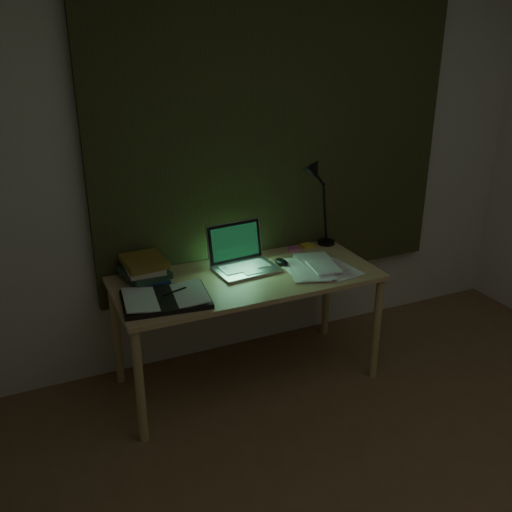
{
  "coord_description": "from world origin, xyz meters",
  "views": [
    {
      "loc": [
        -1.47,
        -0.99,
        1.93
      ],
      "look_at": [
        -0.36,
        1.49,
        0.82
      ],
      "focal_mm": 40.0,
      "sensor_mm": 36.0,
      "label": 1
    }
  ],
  "objects_px": {
    "desk": "(247,329)",
    "laptop": "(246,250)",
    "loose_papers": "(315,268)",
    "book_stack": "(145,269)",
    "open_textbook": "(165,298)",
    "desk_lamp": "(328,200)"
  },
  "relations": [
    {
      "from": "laptop",
      "to": "loose_papers",
      "type": "xyz_separation_m",
      "value": [
        0.35,
        -0.14,
        -0.11
      ]
    },
    {
      "from": "open_textbook",
      "to": "book_stack",
      "type": "relative_size",
      "value": 1.71
    },
    {
      "from": "desk",
      "to": "open_textbook",
      "type": "height_order",
      "value": "open_textbook"
    },
    {
      "from": "book_stack",
      "to": "desk",
      "type": "bearing_deg",
      "value": -18.33
    },
    {
      "from": "laptop",
      "to": "open_textbook",
      "type": "bearing_deg",
      "value": -165.57
    },
    {
      "from": "open_textbook",
      "to": "loose_papers",
      "type": "distance_m",
      "value": 0.87
    },
    {
      "from": "book_stack",
      "to": "loose_papers",
      "type": "xyz_separation_m",
      "value": [
        0.9,
        -0.24,
        -0.06
      ]
    },
    {
      "from": "laptop",
      "to": "desk_lamp",
      "type": "distance_m",
      "value": 0.66
    },
    {
      "from": "laptop",
      "to": "loose_papers",
      "type": "relative_size",
      "value": 1.1
    },
    {
      "from": "open_textbook",
      "to": "desk_lamp",
      "type": "xyz_separation_m",
      "value": [
        1.13,
        0.36,
        0.27
      ]
    },
    {
      "from": "desk",
      "to": "laptop",
      "type": "relative_size",
      "value": 3.78
    },
    {
      "from": "desk",
      "to": "book_stack",
      "type": "distance_m",
      "value": 0.67
    },
    {
      "from": "desk_lamp",
      "to": "desk",
      "type": "bearing_deg",
      "value": -170.75
    },
    {
      "from": "laptop",
      "to": "book_stack",
      "type": "height_order",
      "value": "laptop"
    },
    {
      "from": "loose_papers",
      "to": "book_stack",
      "type": "bearing_deg",
      "value": 164.92
    },
    {
      "from": "book_stack",
      "to": "desk_lamp",
      "type": "height_order",
      "value": "desk_lamp"
    },
    {
      "from": "book_stack",
      "to": "loose_papers",
      "type": "bearing_deg",
      "value": -15.08
    },
    {
      "from": "open_textbook",
      "to": "loose_papers",
      "type": "xyz_separation_m",
      "value": [
        0.87,
        0.04,
        -0.01
      ]
    },
    {
      "from": "desk",
      "to": "laptop",
      "type": "distance_m",
      "value": 0.46
    },
    {
      "from": "laptop",
      "to": "desk_lamp",
      "type": "relative_size",
      "value": 0.67
    },
    {
      "from": "desk",
      "to": "loose_papers",
      "type": "relative_size",
      "value": 4.16
    },
    {
      "from": "laptop",
      "to": "loose_papers",
      "type": "bearing_deg",
      "value": -27.6
    }
  ]
}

